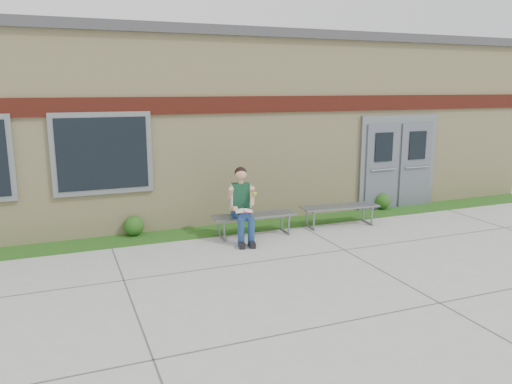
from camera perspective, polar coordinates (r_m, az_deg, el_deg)
name	(u,v)px	position (r m, az deg, el deg)	size (l,w,h in m)	color
ground	(309,266)	(8.57, 6.11, -8.40)	(80.00, 80.00, 0.00)	#9E9E99
grass_strip	(253,226)	(10.81, -0.35, -3.95)	(16.00, 0.80, 0.02)	#1D4B14
school_building	(207,120)	(13.64, -5.65, 8.22)	(16.20, 6.22, 4.20)	beige
bench_left	(254,219)	(10.11, -0.21, -3.13)	(1.72, 0.54, 0.44)	slate
bench_right	(340,210)	(10.99, 9.54, -2.07)	(1.74, 0.63, 0.44)	slate
girl	(242,204)	(9.70, -1.58, -1.39)	(0.55, 0.94, 1.44)	navy
shrub_mid	(134,226)	(10.39, -13.81, -3.76)	(0.40, 0.40, 0.40)	#1D4B14
shrub_east	(383,201)	(12.65, 14.26, -1.02)	(0.39, 0.39, 0.39)	#1D4B14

